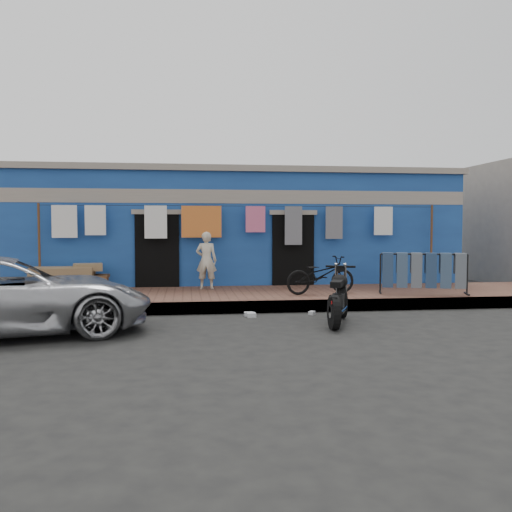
{
  "coord_description": "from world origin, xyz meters",
  "views": [
    {
      "loc": [
        -1.49,
        -9.4,
        1.75
      ],
      "look_at": [
        0.0,
        2.0,
        1.15
      ],
      "focal_mm": 38.0,
      "sensor_mm": 36.0,
      "label": 1
    }
  ],
  "objects_px": {
    "car": "(5,295)",
    "motorcycle": "(338,295)",
    "seated_person": "(206,260)",
    "jeans_rack": "(423,273)",
    "bicycle": "(321,271)",
    "charpoy": "(71,278)"
  },
  "relations": [
    {
      "from": "car",
      "to": "seated_person",
      "type": "height_order",
      "value": "seated_person"
    },
    {
      "from": "motorcycle",
      "to": "charpoy",
      "type": "bearing_deg",
      "value": 167.5
    },
    {
      "from": "seated_person",
      "to": "jeans_rack",
      "type": "xyz_separation_m",
      "value": [
        4.85,
        -1.6,
        -0.22
      ]
    },
    {
      "from": "charpoy",
      "to": "jeans_rack",
      "type": "relative_size",
      "value": 0.91
    },
    {
      "from": "bicycle",
      "to": "charpoy",
      "type": "relative_size",
      "value": 0.88
    },
    {
      "from": "bicycle",
      "to": "motorcycle",
      "type": "bearing_deg",
      "value": 163.66
    },
    {
      "from": "charpoy",
      "to": "jeans_rack",
      "type": "distance_m",
      "value": 8.24
    },
    {
      "from": "bicycle",
      "to": "motorcycle",
      "type": "distance_m",
      "value": 2.39
    },
    {
      "from": "jeans_rack",
      "to": "bicycle",
      "type": "bearing_deg",
      "value": 173.63
    },
    {
      "from": "car",
      "to": "bicycle",
      "type": "height_order",
      "value": "car"
    },
    {
      "from": "bicycle",
      "to": "jeans_rack",
      "type": "xyz_separation_m",
      "value": [
        2.33,
        -0.26,
        -0.04
      ]
    },
    {
      "from": "bicycle",
      "to": "jeans_rack",
      "type": "bearing_deg",
      "value": -106.13
    },
    {
      "from": "bicycle",
      "to": "charpoy",
      "type": "height_order",
      "value": "bicycle"
    },
    {
      "from": "motorcycle",
      "to": "jeans_rack",
      "type": "xyz_separation_m",
      "value": [
        2.6,
        2.1,
        0.21
      ]
    },
    {
      "from": "car",
      "to": "jeans_rack",
      "type": "xyz_separation_m",
      "value": [
        8.26,
        2.49,
        0.06
      ]
    },
    {
      "from": "seated_person",
      "to": "motorcycle",
      "type": "distance_m",
      "value": 4.35
    },
    {
      "from": "car",
      "to": "motorcycle",
      "type": "distance_m",
      "value": 5.67
    },
    {
      "from": "car",
      "to": "jeans_rack",
      "type": "relative_size",
      "value": 2.33
    },
    {
      "from": "seated_person",
      "to": "jeans_rack",
      "type": "relative_size",
      "value": 0.69
    },
    {
      "from": "seated_person",
      "to": "charpoy",
      "type": "distance_m",
      "value": 3.24
    },
    {
      "from": "bicycle",
      "to": "jeans_rack",
      "type": "distance_m",
      "value": 2.34
    },
    {
      "from": "motorcycle",
      "to": "charpoy",
      "type": "xyz_separation_m",
      "value": [
        -5.47,
        3.77,
        0.04
      ]
    }
  ]
}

